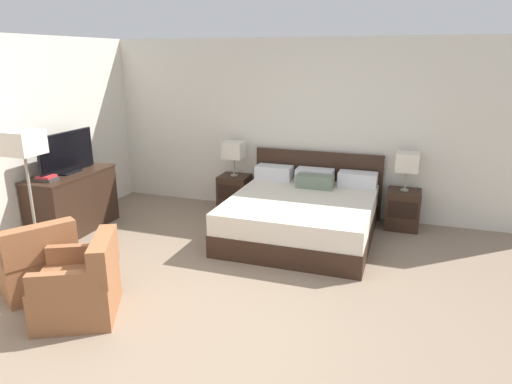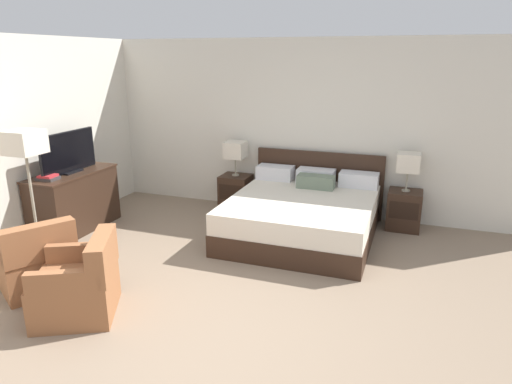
{
  "view_description": "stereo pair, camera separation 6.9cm",
  "coord_description": "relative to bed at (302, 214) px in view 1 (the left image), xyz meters",
  "views": [
    {
      "loc": [
        1.55,
        -2.92,
        2.31
      ],
      "look_at": [
        -0.13,
        2.01,
        0.75
      ],
      "focal_mm": 32.0,
      "sensor_mm": 36.0,
      "label": 1
    },
    {
      "loc": [
        1.62,
        -2.9,
        2.31
      ],
      "look_at": [
        -0.13,
        2.01,
        0.75
      ],
      "focal_mm": 32.0,
      "sensor_mm": 36.0,
      "label": 2
    }
  ],
  "objects": [
    {
      "name": "book_blue_cover",
      "position": [
        -2.99,
        -1.23,
        0.57
      ],
      "size": [
        0.2,
        0.2,
        0.03
      ],
      "primitive_type": "cube",
      "rotation": [
        0.0,
        0.0,
        0.08
      ],
      "color": "#B7282D",
      "rests_on": "book_red_cover"
    },
    {
      "name": "nightstand_right",
      "position": [
        1.25,
        0.72,
        -0.03
      ],
      "size": [
        0.45,
        0.41,
        0.54
      ],
      "color": "#332116",
      "rests_on": "ground"
    },
    {
      "name": "wall_left",
      "position": [
        -3.33,
        -1.13,
        0.98
      ],
      "size": [
        0.06,
        5.45,
        2.56
      ],
      "primitive_type": "cube",
      "color": "silver",
      "rests_on": "ground"
    },
    {
      "name": "armchair_companion",
      "position": [
        -1.46,
        -2.56,
        -0.01
      ],
      "size": [
        0.92,
        0.92,
        0.76
      ],
      "color": "#935B38",
      "rests_on": "ground"
    },
    {
      "name": "table_lamp_right",
      "position": [
        1.25,
        0.73,
        0.64
      ],
      "size": [
        0.3,
        0.3,
        0.53
      ],
      "color": "gray",
      "rests_on": "nightstand_right"
    },
    {
      "name": "wall_back",
      "position": [
        -0.29,
        1.02,
        0.98
      ],
      "size": [
        7.2,
        0.06,
        2.56
      ],
      "primitive_type": "cube",
      "color": "silver",
      "rests_on": "ground"
    },
    {
      "name": "bed",
      "position": [
        0.0,
        0.0,
        0.0
      ],
      "size": [
        1.89,
        2.01,
        0.96
      ],
      "color": "#332116",
      "rests_on": "ground"
    },
    {
      "name": "ground_plane",
      "position": [
        -0.29,
        -2.66,
        -0.3
      ],
      "size": [
        10.94,
        10.94,
        0.0
      ],
      "primitive_type": "plane",
      "color": "#84705B"
    },
    {
      "name": "floor_lamp",
      "position": [
        -2.78,
        -1.72,
        1.0
      ],
      "size": [
        0.36,
        0.36,
        1.53
      ],
      "color": "gray",
      "rests_on": "ground"
    },
    {
      "name": "book_red_cover",
      "position": [
        -3.0,
        -1.23,
        0.53
      ],
      "size": [
        0.25,
        0.2,
        0.04
      ],
      "primitive_type": "cube",
      "rotation": [
        0.0,
        0.0,
        0.05
      ],
      "color": "#383333",
      "rests_on": "dresser"
    },
    {
      "name": "armchair_by_window",
      "position": [
        -2.22,
        -2.3,
        -0.01
      ],
      "size": [
        0.94,
        0.94,
        0.76
      ],
      "color": "#935B38",
      "rests_on": "ground"
    },
    {
      "name": "dresser",
      "position": [
        -3.0,
        -0.82,
        0.12
      ],
      "size": [
        0.55,
        1.28,
        0.81
      ],
      "color": "#332116",
      "rests_on": "ground"
    },
    {
      "name": "tv",
      "position": [
        -2.99,
        -0.83,
        0.78
      ],
      "size": [
        0.18,
        0.98,
        0.55
      ],
      "color": "black",
      "rests_on": "dresser"
    },
    {
      "name": "nightstand_left",
      "position": [
        -1.25,
        0.72,
        -0.03
      ],
      "size": [
        0.45,
        0.41,
        0.54
      ],
      "color": "#332116",
      "rests_on": "ground"
    },
    {
      "name": "table_lamp_left",
      "position": [
        -1.25,
        0.73,
        0.64
      ],
      "size": [
        0.3,
        0.3,
        0.53
      ],
      "color": "gray",
      "rests_on": "nightstand_left"
    }
  ]
}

